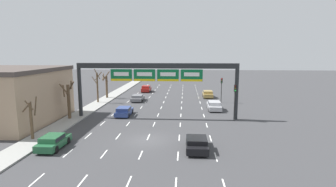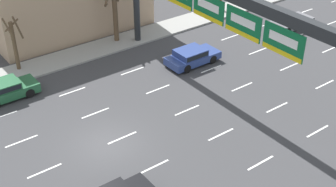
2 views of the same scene
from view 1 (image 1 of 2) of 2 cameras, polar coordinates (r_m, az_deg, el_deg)
ground_plane at (r=27.57m, az=-4.56°, el=-10.07°), size 220.00×220.00×0.00m
sidewalk_left at (r=31.21m, az=-25.80°, el=-8.53°), size 2.80×110.00×0.15m
lane_dashes at (r=40.48m, az=-1.80°, el=-3.85°), size 13.32×67.00×0.01m
sign_gantry at (r=35.28m, az=-2.54°, el=4.30°), size 21.92×0.70×7.55m
car_black at (r=24.74m, az=6.29°, el=-10.67°), size 1.99×4.14×1.27m
car_gold at (r=52.98m, az=8.66°, el=-0.08°), size 1.92×4.03×1.40m
car_red at (r=60.15m, az=-4.76°, el=1.09°), size 1.91×4.06×1.45m
car_silver at (r=41.81m, az=10.01°, el=-2.54°), size 1.98×4.70×1.39m
car_blue at (r=38.05m, az=-9.55°, el=-3.76°), size 1.95×4.25×1.25m
car_grey at (r=48.90m, az=-6.62°, el=-0.91°), size 1.99×4.36×1.19m
car_green at (r=27.28m, az=-23.72°, el=-9.48°), size 1.83×4.02×1.30m
traffic_light_near_gantry at (r=35.30m, az=14.37°, el=-0.38°), size 0.30×0.35×4.80m
traffic_light_mid_block at (r=47.68m, az=11.58°, el=1.81°), size 0.30×0.35×4.46m
tree_bare_closest at (r=52.73m, az=-13.28°, el=1.87°), size 1.48×1.78×5.15m
tree_bare_second at (r=30.25m, az=-27.60°, el=-4.74°), size 1.54×1.32×4.43m
tree_bare_third at (r=37.45m, az=-20.87°, el=-1.01°), size 1.72×1.75×5.22m
tree_bare_furthest at (r=48.18m, az=-15.13°, el=1.67°), size 1.57×1.59×6.00m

